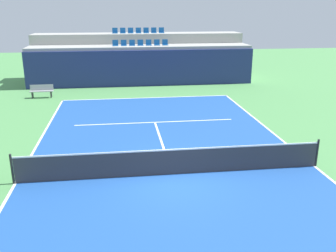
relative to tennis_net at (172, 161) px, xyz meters
name	(u,v)px	position (x,y,z in m)	size (l,w,h in m)	color
ground_plane	(172,174)	(0.00, 0.00, -0.51)	(80.00, 80.00, 0.00)	#4C8C4C
court_surface	(172,174)	(0.00, 0.00, -0.50)	(11.00, 24.00, 0.01)	#1E4C99
baseline_far	(147,98)	(0.00, 11.95, -0.50)	(11.00, 0.10, 0.00)	white
sideline_left	(15,183)	(-5.45, 0.00, -0.50)	(0.10, 24.00, 0.00)	white
sideline_right	(314,166)	(5.45, 0.00, -0.50)	(0.10, 24.00, 0.00)	white
service_line_far	(155,122)	(0.00, 6.40, -0.50)	(8.26, 0.10, 0.00)	white
centre_service_line	(162,143)	(0.00, 3.20, -0.50)	(0.10, 6.40, 0.00)	white
back_wall	(142,68)	(0.00, 15.95, 0.84)	(17.15, 0.30, 2.70)	navy
stands_tier_lower	(141,64)	(0.00, 17.30, 0.95)	(17.15, 2.40, 2.91)	#9E9E99
stands_tier_upper	(139,56)	(0.00, 19.70, 1.34)	(17.15, 2.40, 3.70)	#9E9E99
seating_row_lower	(140,44)	(0.00, 17.39, 2.53)	(4.31, 0.44, 0.44)	#145193
seating_row_upper	(138,32)	(0.00, 19.79, 3.31)	(4.31, 0.44, 0.44)	#145193
tennis_net	(172,161)	(0.00, 0.00, 0.00)	(11.08, 0.08, 1.07)	black
player_bench	(42,90)	(-6.90, 13.02, 0.00)	(1.50, 0.40, 0.85)	#99999E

